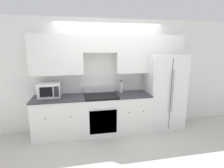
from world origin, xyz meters
TOP-DOWN VIEW (x-y plane):
  - ground_plane at (0.00, 0.00)m, footprint 12.00×12.00m
  - wall_back at (0.01, 0.58)m, footprint 8.00×0.39m
  - lower_cabinets_left at (-1.17, 0.31)m, footprint 1.13×0.64m
  - lower_cabinets_right at (0.49, 0.31)m, footprint 0.76×0.64m
  - oven_range at (-0.25, 0.31)m, footprint 0.74×0.65m
  - refrigerator at (1.29, 0.36)m, footprint 0.87×0.76m
  - microwave at (-1.36, 0.40)m, footprint 0.46×0.36m
  - bottle at (0.26, 0.50)m, footprint 0.09×0.09m

SIDE VIEW (x-z plane):
  - ground_plane at x=0.00m, z-range 0.00..0.00m
  - lower_cabinets_left at x=-1.17m, z-range 0.00..0.89m
  - lower_cabinets_right at x=0.49m, z-range 0.00..0.89m
  - oven_range at x=-0.25m, z-range -0.07..0.97m
  - refrigerator at x=1.29m, z-range 0.00..1.78m
  - bottle at x=0.26m, z-range 0.86..1.15m
  - microwave at x=-1.36m, z-range 0.89..1.20m
  - wall_back at x=0.01m, z-range 0.21..2.81m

